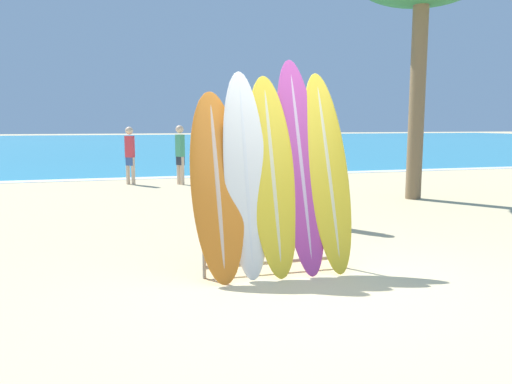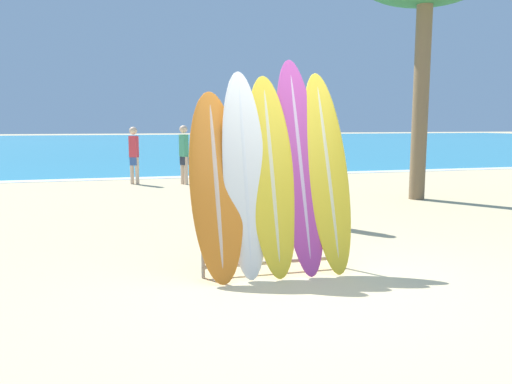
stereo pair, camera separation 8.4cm
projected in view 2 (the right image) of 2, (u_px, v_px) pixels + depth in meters
The scene contains 12 objects.
ground_plane at pixel (316, 288), 5.16m from camera, with size 160.00×160.00×0.00m, color #CCB789.
ocean_water at pixel (145, 143), 43.79m from camera, with size 120.00×60.00×0.01m.
surfboard_rack at pixel (274, 235), 5.64m from camera, with size 1.67×0.04×0.81m.
surfboard_slot_0 at pixel (216, 184), 5.45m from camera, with size 0.58×0.85×2.06m.
surfboard_slot_1 at pixel (245, 173), 5.53m from camera, with size 0.49×0.69×2.28m.
surfboard_slot_2 at pixel (271, 174), 5.61m from camera, with size 0.54×0.81×2.25m.
surfboard_slot_3 at pixel (300, 164), 5.74m from camera, with size 0.51×0.92×2.46m.
surfboard_slot_4 at pixel (327, 170), 5.80m from camera, with size 0.51×0.92×2.31m.
person_near_water at pixel (245, 158), 11.09m from camera, with size 0.23×0.28×1.69m.
person_mid_beach at pixel (323, 170), 8.14m from camera, with size 0.28×0.29×1.70m.
person_far_left at pixel (184, 152), 13.78m from camera, with size 0.25×0.28×1.64m.
person_far_right at pixel (134, 153), 13.82m from camera, with size 0.27×0.25×1.60m.
Camera 2 is at (-1.88, -4.65, 1.69)m, focal length 35.00 mm.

